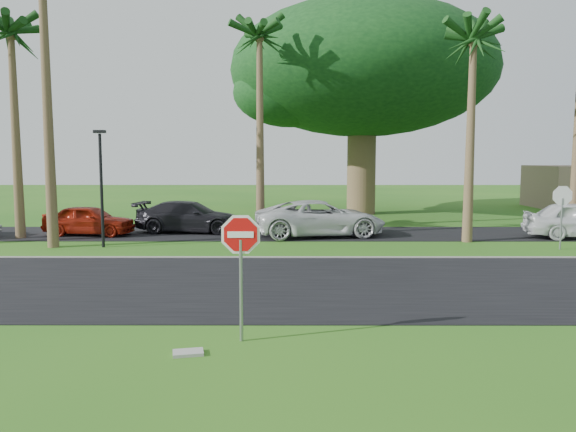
% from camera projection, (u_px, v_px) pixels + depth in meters
% --- Properties ---
extents(ground, '(120.00, 120.00, 0.00)m').
position_uv_depth(ground, '(232.00, 302.00, 13.94)').
color(ground, '#225916').
rests_on(ground, ground).
extents(road, '(120.00, 8.00, 0.02)m').
position_uv_depth(road, '(239.00, 283.00, 15.93)').
color(road, black).
rests_on(road, ground).
extents(parking_strip, '(120.00, 5.00, 0.02)m').
position_uv_depth(parking_strip, '(259.00, 234.00, 26.37)').
color(parking_strip, black).
rests_on(parking_strip, ground).
extents(curb, '(120.00, 0.12, 0.06)m').
position_uv_depth(curb, '(249.00, 257.00, 19.96)').
color(curb, gray).
rests_on(curb, ground).
extents(stop_sign_near, '(1.05, 0.07, 2.62)m').
position_uv_depth(stop_sign_near, '(241.00, 251.00, 10.77)').
color(stop_sign_near, gray).
rests_on(stop_sign_near, ground).
extents(stop_sign_far, '(1.05, 0.07, 2.62)m').
position_uv_depth(stop_sign_far, '(562.00, 204.00, 21.69)').
color(stop_sign_far, gray).
rests_on(stop_sign_far, ground).
extents(palm_left_mid, '(5.00, 5.00, 10.00)m').
position_uv_depth(palm_left_mid, '(11.00, 38.00, 24.01)').
color(palm_left_mid, brown).
rests_on(palm_left_mid, ground).
extents(palm_center, '(5.00, 5.00, 10.50)m').
position_uv_depth(palm_center, '(260.00, 40.00, 26.91)').
color(palm_center, brown).
rests_on(palm_center, ground).
extents(palm_right_near, '(5.00, 5.00, 9.50)m').
position_uv_depth(palm_right_near, '(473.00, 44.00, 23.02)').
color(palm_right_near, brown).
rests_on(palm_right_near, ground).
extents(canopy_tree, '(16.50, 16.50, 13.12)m').
position_uv_depth(canopy_tree, '(363.00, 71.00, 34.88)').
color(canopy_tree, brown).
rests_on(canopy_tree, ground).
extents(streetlight_right, '(0.45, 0.25, 4.64)m').
position_uv_depth(streetlight_right, '(101.00, 181.00, 22.13)').
color(streetlight_right, black).
rests_on(streetlight_right, ground).
extents(car_red, '(4.22, 2.07, 1.39)m').
position_uv_depth(car_red, '(89.00, 220.00, 25.72)').
color(car_red, maroon).
rests_on(car_red, ground).
extents(car_dark, '(5.29, 2.60, 1.48)m').
position_uv_depth(car_dark, '(190.00, 217.00, 26.72)').
color(car_dark, black).
rests_on(car_dark, ground).
extents(car_minivan, '(6.23, 3.64, 1.63)m').
position_uv_depth(car_minivan, '(320.00, 219.00, 25.39)').
color(car_minivan, silver).
rests_on(car_minivan, ground).
extents(utility_slab, '(0.61, 0.46, 0.06)m').
position_uv_depth(utility_slab, '(188.00, 353.00, 10.20)').
color(utility_slab, '#989890').
rests_on(utility_slab, ground).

